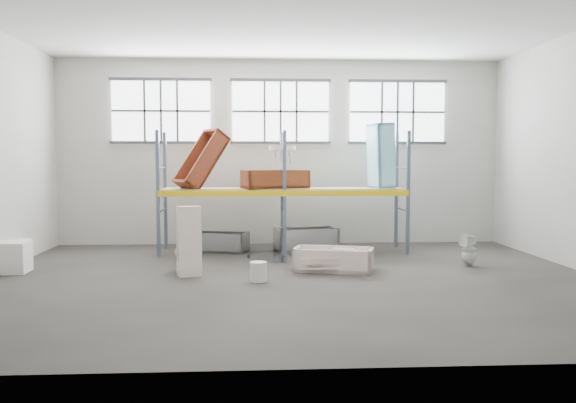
{
  "coord_description": "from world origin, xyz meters",
  "views": [
    {
      "loc": [
        -0.76,
        -11.47,
        2.31
      ],
      "look_at": [
        0.0,
        1.5,
        1.4
      ],
      "focal_mm": 37.61,
      "sensor_mm": 36.0,
      "label": 1
    }
  ],
  "objects": [
    {
      "name": "bathtub_beige",
      "position": [
        0.91,
        0.84,
        0.24
      ],
      "size": [
        1.76,
        1.15,
        0.48
      ],
      "primitive_type": null,
      "rotation": [
        0.0,
        0.0,
        -0.26
      ],
      "color": "silver",
      "rests_on": "floor"
    },
    {
      "name": "rack_upright_rb",
      "position": [
        3.0,
        4.1,
        1.5
      ],
      "size": [
        0.08,
        0.08,
        3.0
      ],
      "primitive_type": "cube",
      "color": "slate",
      "rests_on": "floor"
    },
    {
      "name": "wet_patch",
      "position": [
        0.0,
        2.7,
        0.0
      ],
      "size": [
        1.8,
        1.8,
        0.0
      ],
      "primitive_type": "cylinder",
      "color": "black",
      "rests_on": "floor"
    },
    {
      "name": "carton_near",
      "position": [
        -5.73,
        1.03,
        0.32
      ],
      "size": [
        0.76,
        0.66,
        0.63
      ],
      "primitive_type": "cube",
      "rotation": [
        0.0,
        0.0,
        0.04
      ],
      "color": "white",
      "rests_on": "floor"
    },
    {
      "name": "toilet_beige",
      "position": [
        -2.16,
        0.88,
        0.39
      ],
      "size": [
        0.68,
        0.87,
        0.78
      ],
      "primitive_type": "imported",
      "rotation": [
        0.0,
        0.0,
        3.52
      ],
      "color": "beige",
      "rests_on": "floor"
    },
    {
      "name": "floor",
      "position": [
        0.0,
        0.0,
        -0.05
      ],
      "size": [
        12.0,
        10.0,
        0.1
      ],
      "primitive_type": "cube",
      "color": "#443F3A",
      "rests_on": "ground"
    },
    {
      "name": "ceiling",
      "position": [
        0.0,
        0.0,
        5.05
      ],
      "size": [
        12.0,
        10.0,
        0.1
      ],
      "primitive_type": "cube",
      "color": "silver",
      "rests_on": "ground"
    },
    {
      "name": "window_right",
      "position": [
        3.2,
        4.94,
        3.6
      ],
      "size": [
        2.6,
        0.04,
        1.6
      ],
      "primitive_type": "cube",
      "color": "white",
      "rests_on": "wall_back"
    },
    {
      "name": "wall_back",
      "position": [
        0.0,
        5.05,
        2.5
      ],
      "size": [
        12.0,
        0.1,
        5.0
      ],
      "primitive_type": "cube",
      "color": "#AFACA1",
      "rests_on": "ground"
    },
    {
      "name": "window_mid",
      "position": [
        0.0,
        4.94,
        3.6
      ],
      "size": [
        2.6,
        0.04,
        1.6
      ],
      "primitive_type": "cube",
      "color": "white",
      "rests_on": "wall_back"
    },
    {
      "name": "wall_front",
      "position": [
        0.0,
        -5.05,
        2.5
      ],
      "size": [
        12.0,
        0.1,
        5.0
      ],
      "primitive_type": "cube",
      "color": "#ABA89E",
      "rests_on": "ground"
    },
    {
      "name": "rack_upright_ra",
      "position": [
        3.0,
        2.9,
        1.5
      ],
      "size": [
        0.08,
        0.08,
        3.0
      ],
      "primitive_type": "cube",
      "color": "slate",
      "rests_on": "floor"
    },
    {
      "name": "rust_tub_flat",
      "position": [
        -0.21,
        3.44,
        1.82
      ],
      "size": [
        1.73,
        1.18,
        0.45
      ],
      "primitive_type": null,
      "rotation": [
        0.0,
        0.0,
        0.3
      ],
      "color": "#953C20",
      "rests_on": "shelf_deck"
    },
    {
      "name": "rack_beam_back",
      "position": [
        0.0,
        4.1,
        1.5
      ],
      "size": [
        6.0,
        0.1,
        0.14
      ],
      "primitive_type": "cube",
      "color": "yellow",
      "rests_on": "floor"
    },
    {
      "name": "sink_on_shelf",
      "position": [
        -0.03,
        3.37,
        2.09
      ],
      "size": [
        0.76,
        0.64,
        0.59
      ],
      "primitive_type": "imported",
      "rotation": [
        0.0,
        0.0,
        -0.2
      ],
      "color": "white",
      "rests_on": "rust_tub_flat"
    },
    {
      "name": "blue_tub_upright",
      "position": [
        2.45,
        3.55,
        2.4
      ],
      "size": [
        0.65,
        0.85,
        1.64
      ],
      "primitive_type": null,
      "rotation": [
        0.0,
        1.54,
        0.2
      ],
      "color": "#92D8F3",
      "rests_on": "shelf_deck"
    },
    {
      "name": "sink_in_tub",
      "position": [
        0.5,
        0.63,
        0.16
      ],
      "size": [
        0.62,
        0.62,
        0.16
      ],
      "primitive_type": "imported",
      "rotation": [
        0.0,
        0.0,
        -0.43
      ],
      "color": "beige",
      "rests_on": "bathtub_beige"
    },
    {
      "name": "steel_tub_left",
      "position": [
        -1.56,
        3.58,
        0.24
      ],
      "size": [
        1.45,
        0.98,
        0.49
      ],
      "primitive_type": null,
      "rotation": [
        0.0,
        0.0,
        -0.3
      ],
      "color": "#93949A",
      "rests_on": "floor"
    },
    {
      "name": "rack_beam_front",
      "position": [
        0.0,
        2.9,
        1.5
      ],
      "size": [
        6.0,
        0.1,
        0.14
      ],
      "primitive_type": "cube",
      "color": "yellow",
      "rests_on": "floor"
    },
    {
      "name": "steel_tub_right",
      "position": [
        0.59,
        3.71,
        0.28
      ],
      "size": [
        1.66,
        1.03,
        0.56
      ],
      "primitive_type": null,
      "rotation": [
        0.0,
        0.0,
        0.21
      ],
      "color": "#A2A6AA",
      "rests_on": "floor"
    },
    {
      "name": "rack_upright_la",
      "position": [
        -3.0,
        2.9,
        1.5
      ],
      "size": [
        0.08,
        0.08,
        3.0
      ],
      "primitive_type": "cube",
      "color": "slate",
      "rests_on": "floor"
    },
    {
      "name": "bucket",
      "position": [
        -0.66,
        -0.16,
        0.19
      ],
      "size": [
        0.41,
        0.41,
        0.37
      ],
      "primitive_type": "cylinder",
      "rotation": [
        0.0,
        0.0,
        0.37
      ],
      "color": "silver",
      "rests_on": "floor"
    },
    {
      "name": "rack_upright_mb",
      "position": [
        0.0,
        4.1,
        1.5
      ],
      "size": [
        0.08,
        0.08,
        3.0
      ],
      "primitive_type": "cube",
      "color": "slate",
      "rests_on": "floor"
    },
    {
      "name": "cistern_tall",
      "position": [
        -2.02,
        0.43,
        0.69
      ],
      "size": [
        0.51,
        0.41,
        1.39
      ],
      "primitive_type": "cube",
      "rotation": [
        0.0,
        0.0,
        0.3
      ],
      "color": "#F3DBD0",
      "rests_on": "floor"
    },
    {
      "name": "rack_upright_ma",
      "position": [
        0.0,
        2.9,
        1.5
      ],
      "size": [
        0.08,
        0.08,
        3.0
      ],
      "primitive_type": "cube",
      "color": "slate",
      "rests_on": "floor"
    },
    {
      "name": "rust_tub_tilted",
      "position": [
        -2.02,
        3.48,
        2.29
      ],
      "size": [
        1.47,
        1.3,
        1.55
      ],
      "primitive_type": null,
      "rotation": [
        0.0,
        -0.96,
        0.56
      ],
      "color": "brown",
      "rests_on": "shelf_deck"
    },
    {
      "name": "rack_upright_lb",
      "position": [
        -3.0,
        4.1,
        1.5
      ],
      "size": [
        0.08,
        0.08,
        3.0
      ],
      "primitive_type": "cube",
      "color": "slate",
      "rests_on": "floor"
    },
    {
      "name": "carton_far",
      "position": [
        -5.98,
        2.02,
        0.26
      ],
      "size": [
        0.81,
        0.81,
        0.53
      ],
      "primitive_type": "cube",
      "rotation": [
        0.0,
        0.0,
        0.35
      ],
      "color": "white",
      "rests_on": "floor"
    },
    {
      "name": "cistern_spare",
      "position": [
        1.07,
        0.58,
        0.28
      ],
      "size": [
        0.5,
        0.34,
        0.43
      ],
      "primitive_type": "cube",
      "rotation": [
        0.0,
        0.0,
        -0.29
      ],
      "color": "beige",
      "rests_on": "bathtub_beige"
    },
    {
      "name": "toilet_white",
      "position": [
        3.92,
        1.24,
        0.35
      ],
      "size": [
        0.41,
        0.4,
        0.7
      ],
      "primitive_type": "imported",
      "rotation": [
        0.0,
        0.0,
        -1.24
      ],
      "color": "white",
      "rests_on": "floor"
    },
    {
      "name": "window_left",
      "position": [
        -3.2,
        4.94,
        3.6
      ],
      "size": [
        2.6,
        0.04,
        1.6
      ],
      "primitive_type": "cube",
      "color": "white",
      "rests_on": "wall_back"
    },
    {
      "name": "shelf_deck",
      "position": [
        0.0,
        3.5,
        1.58
      ],
      "size": [
        5.9,
        1.1,
        0.03
      ],
      "primitive_type": "cube",
      "color": "gray",
      "rests_on": "floor"
    }
  ]
}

